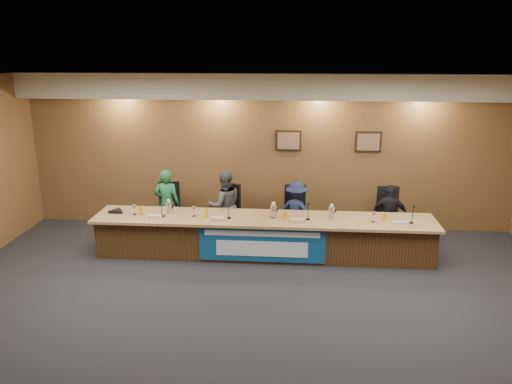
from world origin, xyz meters
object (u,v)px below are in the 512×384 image
(banner, at_px, (262,244))
(carafe_mid, at_px, (274,211))
(office_chair_d, at_px, (388,219))
(panelist_d, at_px, (389,215))
(speakerphone, at_px, (117,211))
(dais_body, at_px, (263,237))
(carafe_right, at_px, (331,213))
(panelist_b, at_px, (225,206))
(carafe_left, at_px, (169,208))
(panelist_c, at_px, (297,212))
(panelist_a, at_px, (167,204))
(office_chair_a, at_px, (169,213))
(office_chair_b, at_px, (225,215))
(office_chair_c, at_px, (296,217))

(banner, relative_size, carafe_mid, 9.42)
(office_chair_d, bearing_deg, panelist_d, -89.69)
(office_chair_d, xyz_separation_m, speakerphone, (-5.08, -0.81, 0.30))
(dais_body, bearing_deg, speakerphone, 179.84)
(carafe_right, bearing_deg, panelist_b, 159.94)
(office_chair_d, bearing_deg, carafe_left, -168.79)
(carafe_right, bearing_deg, panelist_c, 129.72)
(panelist_a, bearing_deg, office_chair_a, -86.16)
(panelist_c, bearing_deg, office_chair_b, 20.68)
(dais_body, bearing_deg, office_chair_a, 157.19)
(banner, relative_size, panelist_c, 1.80)
(panelist_b, height_order, carafe_mid, panelist_b)
(office_chair_a, bearing_deg, dais_body, -30.20)
(panelist_d, height_order, speakerphone, panelist_d)
(panelist_a, distance_m, office_chair_b, 1.17)
(banner, distance_m, carafe_right, 1.36)
(office_chair_b, bearing_deg, carafe_left, -115.10)
(dais_body, xyz_separation_m, panelist_d, (2.36, 0.72, 0.25))
(panelist_c, relative_size, office_chair_b, 2.54)
(dais_body, xyz_separation_m, panelist_a, (-1.95, 0.72, 0.36))
(office_chair_c, distance_m, carafe_left, 2.49)
(banner, xyz_separation_m, panelist_d, (2.36, 1.14, 0.22))
(dais_body, xyz_separation_m, office_chair_c, (0.59, 0.82, 0.13))
(panelist_a, distance_m, speakerphone, 1.04)
(carafe_left, height_order, carafe_mid, carafe_mid)
(banner, xyz_separation_m, panelist_a, (-1.95, 1.14, 0.33))
(banner, bearing_deg, office_chair_b, 123.24)
(panelist_c, distance_m, carafe_mid, 0.89)
(panelist_a, height_order, office_chair_d, panelist_a)
(dais_body, xyz_separation_m, banner, (0.00, -0.41, 0.03))
(panelist_d, height_order, carafe_right, panelist_d)
(panelist_d, height_order, office_chair_a, panelist_d)
(office_chair_b, height_order, carafe_mid, carafe_mid)
(panelist_a, xyz_separation_m, speakerphone, (-0.76, -0.71, 0.07))
(panelist_c, height_order, panelist_d, panelist_c)
(dais_body, relative_size, office_chair_b, 12.50)
(office_chair_b, xyz_separation_m, office_chair_c, (1.40, 0.00, 0.00))
(panelist_a, distance_m, carafe_mid, 2.27)
(panelist_b, xyz_separation_m, speakerphone, (-1.90, -0.71, 0.07))
(dais_body, distance_m, panelist_b, 1.14)
(panelist_a, distance_m, panelist_c, 2.55)
(office_chair_a, xyz_separation_m, carafe_left, (0.22, -0.79, 0.38))
(dais_body, height_order, panelist_a, panelist_a)
(carafe_left, bearing_deg, speakerphone, -178.54)
(panelist_c, bearing_deg, speakerphone, 36.95)
(office_chair_c, height_order, carafe_left, carafe_left)
(office_chair_c, height_order, office_chair_d, same)
(carafe_left, relative_size, carafe_mid, 0.94)
(dais_body, relative_size, office_chair_a, 12.50)
(office_chair_a, relative_size, office_chair_d, 1.00)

